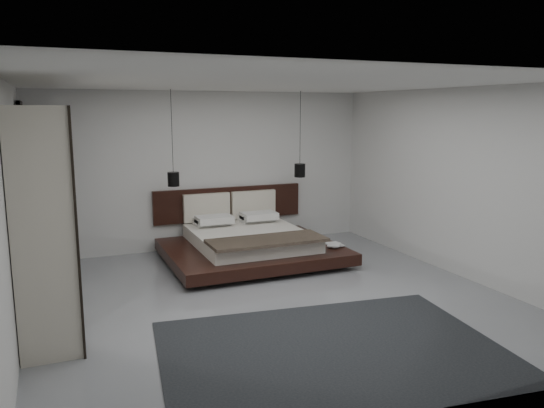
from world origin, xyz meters
name	(u,v)px	position (x,y,z in m)	size (l,w,h in m)	color
floor	(271,298)	(0.00, 0.00, 0.00)	(6.00, 6.00, 0.00)	gray
ceiling	(271,83)	(0.00, 0.00, 2.80)	(6.00, 6.00, 0.00)	white
wall_back	(207,170)	(0.00, 3.00, 1.40)	(6.00, 6.00, 0.00)	silver
wall_front	(422,251)	(0.00, -3.00, 1.40)	(6.00, 6.00, 0.00)	silver
wall_left	(12,212)	(-3.00, 0.00, 1.40)	(6.00, 6.00, 0.00)	silver
wall_right	(456,182)	(3.00, 0.00, 1.40)	(6.00, 6.00, 0.00)	silver
lattice_screen	(26,189)	(-2.95, 2.45, 1.30)	(0.05, 0.90, 2.60)	black
bed	(249,242)	(0.39, 1.91, 0.29)	(2.79, 2.39, 1.08)	black
book_lower	(328,245)	(1.53, 1.25, 0.27)	(0.24, 0.32, 0.03)	#99724C
book_upper	(328,244)	(1.51, 1.22, 0.30)	(0.20, 0.28, 0.02)	#99724C
pendant_left	(173,179)	(-0.76, 2.35, 1.36)	(0.19, 0.19, 1.56)	black
pendant_right	(300,170)	(1.53, 2.35, 1.40)	(0.20, 0.20, 1.52)	black
wardrobe	(44,216)	(-2.70, 0.40, 1.26)	(0.60, 2.56, 2.51)	beige
rug	(333,351)	(-0.02, -1.70, 0.01)	(3.51, 2.51, 0.02)	black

